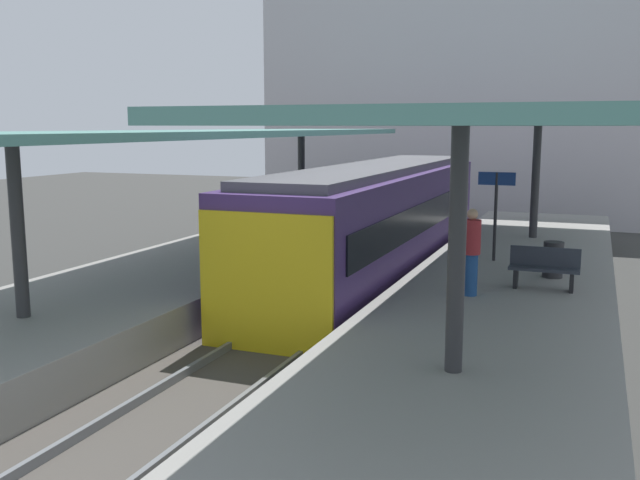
{
  "coord_description": "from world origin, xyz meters",
  "views": [
    {
      "loc": [
        5.48,
        -14.18,
        4.33
      ],
      "look_at": [
        -0.47,
        0.95,
        1.69
      ],
      "focal_mm": 39.44,
      "sensor_mm": 36.0,
      "label": 1
    }
  ],
  "objects_px": {
    "platform_bench": "(544,267)",
    "litter_bin": "(553,260)",
    "platform_sign": "(496,196)",
    "passenger_near_bench": "(471,251)",
    "commuter_train": "(376,223)"
  },
  "relations": [
    {
      "from": "commuter_train",
      "to": "platform_sign",
      "type": "distance_m",
      "value": 3.35
    },
    {
      "from": "platform_bench",
      "to": "litter_bin",
      "type": "relative_size",
      "value": 1.75
    },
    {
      "from": "litter_bin",
      "to": "passenger_near_bench",
      "type": "height_order",
      "value": "passenger_near_bench"
    },
    {
      "from": "platform_bench",
      "to": "platform_sign",
      "type": "relative_size",
      "value": 0.63
    },
    {
      "from": "platform_sign",
      "to": "passenger_near_bench",
      "type": "distance_m",
      "value": 3.98
    },
    {
      "from": "litter_bin",
      "to": "commuter_train",
      "type": "bearing_deg",
      "value": 157.65
    },
    {
      "from": "platform_sign",
      "to": "litter_bin",
      "type": "height_order",
      "value": "platform_sign"
    },
    {
      "from": "platform_sign",
      "to": "passenger_near_bench",
      "type": "relative_size",
      "value": 1.27
    },
    {
      "from": "commuter_train",
      "to": "platform_bench",
      "type": "distance_m",
      "value": 5.61
    },
    {
      "from": "commuter_train",
      "to": "litter_bin",
      "type": "relative_size",
      "value": 17.3
    },
    {
      "from": "commuter_train",
      "to": "passenger_near_bench",
      "type": "distance_m",
      "value": 5.41
    },
    {
      "from": "platform_bench",
      "to": "passenger_near_bench",
      "type": "bearing_deg",
      "value": -140.21
    },
    {
      "from": "platform_bench",
      "to": "passenger_near_bench",
      "type": "height_order",
      "value": "passenger_near_bench"
    },
    {
      "from": "commuter_train",
      "to": "passenger_near_bench",
      "type": "height_order",
      "value": "commuter_train"
    },
    {
      "from": "commuter_train",
      "to": "passenger_near_bench",
      "type": "relative_size",
      "value": 7.97
    }
  ]
}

